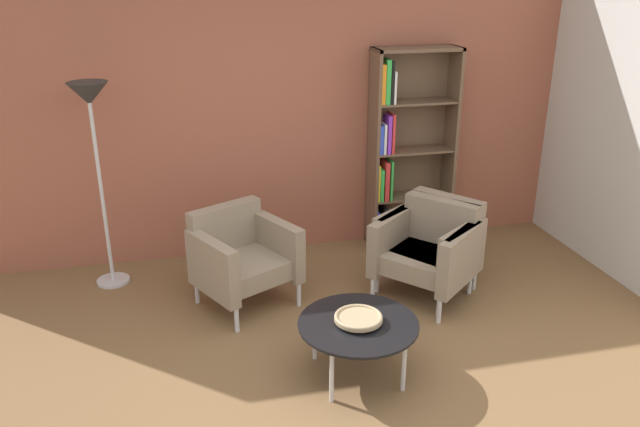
{
  "coord_description": "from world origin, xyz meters",
  "views": [
    {
      "loc": [
        -0.88,
        -3.21,
        2.6
      ],
      "look_at": [
        0.08,
        0.84,
        0.95
      ],
      "focal_mm": 35.59,
      "sensor_mm": 36.0,
      "label": 1
    }
  ],
  "objects_px": {
    "armchair_by_bookshelf": "(428,249)",
    "armchair_corner_red": "(432,243)",
    "armchair_near_window": "(241,256)",
    "bookshelf_tall": "(403,151)",
    "decorative_bowl": "(358,318)",
    "floor_lamp_torchiere": "(92,119)",
    "coffee_table_low": "(358,326)"
  },
  "relations": [
    {
      "from": "armchair_corner_red",
      "to": "armchair_near_window",
      "type": "bearing_deg",
      "value": -130.79
    },
    {
      "from": "decorative_bowl",
      "to": "armchair_corner_red",
      "type": "relative_size",
      "value": 0.34
    },
    {
      "from": "armchair_by_bookshelf",
      "to": "armchair_near_window",
      "type": "relative_size",
      "value": 1.03
    },
    {
      "from": "decorative_bowl",
      "to": "floor_lamp_torchiere",
      "type": "height_order",
      "value": "floor_lamp_torchiere"
    },
    {
      "from": "bookshelf_tall",
      "to": "decorative_bowl",
      "type": "xyz_separation_m",
      "value": [
        -1.02,
        -2.01,
        -0.5
      ]
    },
    {
      "from": "armchair_by_bookshelf",
      "to": "floor_lamp_torchiere",
      "type": "relative_size",
      "value": 0.55
    },
    {
      "from": "bookshelf_tall",
      "to": "armchair_corner_red",
      "type": "height_order",
      "value": "bookshelf_tall"
    },
    {
      "from": "armchair_by_bookshelf",
      "to": "armchair_corner_red",
      "type": "height_order",
      "value": "same"
    },
    {
      "from": "armchair_near_window",
      "to": "armchair_corner_red",
      "type": "distance_m",
      "value": 1.59
    },
    {
      "from": "decorative_bowl",
      "to": "armchair_near_window",
      "type": "xyz_separation_m",
      "value": [
        -0.63,
        1.17,
        -0.02
      ]
    },
    {
      "from": "decorative_bowl",
      "to": "armchair_by_bookshelf",
      "type": "bearing_deg",
      "value": 47.24
    },
    {
      "from": "armchair_near_window",
      "to": "floor_lamp_torchiere",
      "type": "relative_size",
      "value": 0.53
    },
    {
      "from": "armchair_by_bookshelf",
      "to": "armchair_corner_red",
      "type": "bearing_deg",
      "value": 98.86
    },
    {
      "from": "coffee_table_low",
      "to": "decorative_bowl",
      "type": "relative_size",
      "value": 2.5
    },
    {
      "from": "bookshelf_tall",
      "to": "decorative_bowl",
      "type": "bearing_deg",
      "value": -117.03
    },
    {
      "from": "bookshelf_tall",
      "to": "armchair_near_window",
      "type": "xyz_separation_m",
      "value": [
        -1.65,
        -0.84,
        -0.52
      ]
    },
    {
      "from": "armchair_near_window",
      "to": "floor_lamp_torchiere",
      "type": "distance_m",
      "value": 1.61
    },
    {
      "from": "bookshelf_tall",
      "to": "floor_lamp_torchiere",
      "type": "height_order",
      "value": "bookshelf_tall"
    },
    {
      "from": "coffee_table_low",
      "to": "armchair_by_bookshelf",
      "type": "distance_m",
      "value": 1.29
    },
    {
      "from": "floor_lamp_torchiere",
      "to": "coffee_table_low",
      "type": "bearing_deg",
      "value": -46.23
    },
    {
      "from": "decorative_bowl",
      "to": "armchair_by_bookshelf",
      "type": "xyz_separation_m",
      "value": [
        0.87,
        0.94,
        -0.02
      ]
    },
    {
      "from": "coffee_table_low",
      "to": "armchair_by_bookshelf",
      "type": "xyz_separation_m",
      "value": [
        0.87,
        0.94,
        0.04
      ]
    },
    {
      "from": "armchair_corner_red",
      "to": "armchair_by_bookshelf",
      "type": "bearing_deg",
      "value": -76.34
    },
    {
      "from": "decorative_bowl",
      "to": "floor_lamp_torchiere",
      "type": "distance_m",
      "value": 2.66
    },
    {
      "from": "armchair_corner_red",
      "to": "floor_lamp_torchiere",
      "type": "height_order",
      "value": "floor_lamp_torchiere"
    },
    {
      "from": "armchair_near_window",
      "to": "armchair_corner_red",
      "type": "bearing_deg",
      "value": -32.08
    },
    {
      "from": "coffee_table_low",
      "to": "floor_lamp_torchiere",
      "type": "height_order",
      "value": "floor_lamp_torchiere"
    },
    {
      "from": "floor_lamp_torchiere",
      "to": "decorative_bowl",
      "type": "bearing_deg",
      "value": -46.23
    },
    {
      "from": "floor_lamp_torchiere",
      "to": "armchair_corner_red",
      "type": "bearing_deg",
      "value": -15.5
    },
    {
      "from": "armchair_corner_red",
      "to": "floor_lamp_torchiere",
      "type": "relative_size",
      "value": 0.54
    },
    {
      "from": "bookshelf_tall",
      "to": "coffee_table_low",
      "type": "relative_size",
      "value": 2.37
    },
    {
      "from": "decorative_bowl",
      "to": "armchair_corner_red",
      "type": "height_order",
      "value": "armchair_corner_red"
    }
  ]
}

